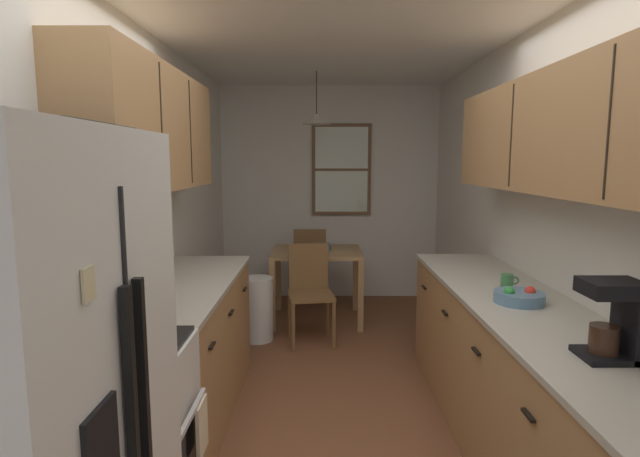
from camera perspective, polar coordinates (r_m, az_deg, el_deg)
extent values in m
plane|color=brown|center=(3.82, 1.68, -18.22)|extent=(12.00, 12.00, 0.00)
cube|color=silver|center=(3.67, -19.84, 1.08)|extent=(0.10, 9.00, 2.55)
cube|color=silver|center=(3.75, 22.86, 1.07)|extent=(0.10, 9.00, 2.55)
cube|color=silver|center=(6.09, 0.93, 4.05)|extent=(4.40, 0.10, 2.55)
cube|color=white|center=(3.55, 1.86, 22.75)|extent=(4.40, 9.00, 0.08)
cube|color=black|center=(1.25, -23.79, -22.67)|extent=(0.01, 0.15, 0.22)
cube|color=beige|center=(1.11, -25.11, -5.79)|extent=(0.01, 0.05, 0.07)
cube|color=silver|center=(2.24, -14.86, -20.24)|extent=(0.02, 0.51, 0.02)
cube|color=black|center=(2.24, -23.79, -12.89)|extent=(0.59, 0.61, 0.02)
cube|color=white|center=(2.33, -30.33, -10.12)|extent=(0.06, 0.64, 0.20)
cylinder|color=#2D2D2D|center=(2.17, -28.81, -13.38)|extent=(0.15, 0.15, 0.01)
cylinder|color=#2D2D2D|center=(2.41, -25.57, -11.13)|extent=(0.15, 0.15, 0.01)
cylinder|color=#2D2D2D|center=(2.06, -21.74, -14.15)|extent=(0.15, 0.15, 0.01)
cylinder|color=#2D2D2D|center=(2.30, -19.13, -11.63)|extent=(0.15, 0.15, 0.01)
cube|color=black|center=(2.15, -27.82, 6.08)|extent=(0.38, 0.62, 0.34)
cube|color=black|center=(2.01, -23.71, 6.26)|extent=(0.01, 0.37, 0.22)
cube|color=#2D2D33|center=(2.27, -20.96, 6.51)|extent=(0.01, 0.12, 0.22)
cube|color=#A87A4C|center=(3.47, -15.35, -13.43)|extent=(0.60, 1.75, 0.87)
cube|color=#B7B2A3|center=(3.33, -15.63, -6.19)|extent=(0.63, 1.77, 0.03)
cube|color=black|center=(2.77, -12.38, -12.96)|extent=(0.02, 0.10, 0.01)
cube|color=black|center=(3.31, -10.23, -9.42)|extent=(0.02, 0.10, 0.01)
cube|color=black|center=(3.87, -8.73, -6.88)|extent=(0.02, 0.10, 0.01)
cube|color=#A87A4C|center=(3.24, -18.94, 10.65)|extent=(0.32, 1.85, 0.73)
cube|color=#2D2319|center=(2.90, -17.79, 11.08)|extent=(0.01, 0.01, 0.67)
cube|color=#2D2319|center=(3.48, -14.73, 10.58)|extent=(0.01, 0.01, 0.67)
cube|color=#A87A4C|center=(2.97, 23.06, -17.54)|extent=(0.60, 3.25, 0.87)
cube|color=#B7B2A3|center=(2.81, 23.56, -9.19)|extent=(0.63, 3.27, 0.03)
cube|color=black|center=(2.20, 22.54, -19.08)|extent=(0.02, 0.10, 0.01)
cube|color=black|center=(2.76, 17.24, -13.23)|extent=(0.02, 0.10, 0.01)
cube|color=black|center=(3.35, 13.91, -9.33)|extent=(0.02, 0.10, 0.01)
cube|color=black|center=(3.96, 11.63, -6.60)|extent=(0.02, 0.10, 0.01)
cube|color=#A87A4C|center=(2.72, 27.81, 9.85)|extent=(0.32, 2.95, 0.63)
cube|color=#2D2319|center=(2.21, 29.97, 10.37)|extent=(0.01, 0.01, 0.58)
cube|color=#2D2319|center=(3.09, 20.84, 9.88)|extent=(0.01, 0.01, 0.58)
cube|color=#A87F51|center=(5.18, -0.53, -2.69)|extent=(0.92, 0.77, 0.03)
cube|color=#A87F51|center=(4.94, -5.61, -7.70)|extent=(0.06, 0.06, 0.71)
cube|color=#A87F51|center=(4.93, 4.51, -7.71)|extent=(0.06, 0.06, 0.71)
cube|color=#A87F51|center=(5.62, -4.92, -5.76)|extent=(0.06, 0.06, 0.71)
cube|color=#A87F51|center=(5.62, 3.92, -5.76)|extent=(0.06, 0.06, 0.71)
cube|color=brown|center=(4.59, -1.19, -7.65)|extent=(0.45, 0.45, 0.04)
cube|color=brown|center=(4.72, -1.48, -4.43)|extent=(0.37, 0.08, 0.45)
cylinder|color=brown|center=(4.52, 1.45, -11.03)|extent=(0.04, 0.04, 0.43)
cylinder|color=brown|center=(4.47, -3.24, -11.24)|extent=(0.04, 0.04, 0.43)
cylinder|color=brown|center=(4.86, 0.71, -9.66)|extent=(0.04, 0.04, 0.43)
cylinder|color=brown|center=(4.82, -3.64, -9.83)|extent=(0.04, 0.04, 0.43)
cube|color=brown|center=(5.89, -1.38, -4.20)|extent=(0.42, 0.42, 0.04)
cube|color=brown|center=(5.66, -1.33, -2.35)|extent=(0.37, 0.05, 0.45)
cylinder|color=brown|center=(6.11, -3.13, -6.00)|extent=(0.04, 0.04, 0.43)
cylinder|color=brown|center=(6.12, 0.30, -5.97)|extent=(0.04, 0.04, 0.43)
cylinder|color=brown|center=(5.76, -3.14, -6.87)|extent=(0.04, 0.04, 0.43)
cylinder|color=brown|center=(5.77, 0.50, -6.83)|extent=(0.04, 0.04, 0.43)
cylinder|color=black|center=(5.13, -0.56, 15.27)|extent=(0.01, 0.01, 0.42)
cone|color=beige|center=(5.11, -0.55, 12.38)|extent=(0.29, 0.29, 0.10)
sphere|color=white|center=(5.11, -0.55, 12.60)|extent=(0.06, 0.06, 0.06)
cube|color=brown|center=(6.01, 2.30, 6.73)|extent=(0.71, 0.04, 1.09)
cube|color=silver|center=(6.00, 2.31, 6.73)|extent=(0.63, 0.01, 1.01)
cube|color=brown|center=(6.00, 2.31, 6.73)|extent=(0.63, 0.02, 0.03)
cylinder|color=white|center=(4.75, -7.31, -9.11)|extent=(0.29, 0.29, 0.59)
cylinder|color=#D84C19|center=(2.72, -19.31, -7.30)|extent=(0.10, 0.10, 0.17)
cylinder|color=white|center=(2.69, -19.40, -5.34)|extent=(0.10, 0.10, 0.02)
cube|color=beige|center=(2.44, -13.49, -21.23)|extent=(0.02, 0.16, 0.24)
cube|color=black|center=(2.32, 29.85, -12.44)|extent=(0.22, 0.18, 0.02)
cube|color=black|center=(2.32, 31.83, -8.84)|extent=(0.06, 0.18, 0.31)
cube|color=black|center=(2.25, 30.33, -5.88)|extent=(0.22, 0.18, 0.06)
cylinder|color=#331E14|center=(2.29, 29.53, -10.91)|extent=(0.11, 0.11, 0.11)
cylinder|color=#3F7F4C|center=(3.26, 20.43, -5.65)|extent=(0.07, 0.07, 0.09)
torus|color=#3F7F4C|center=(3.28, 21.24, -5.54)|extent=(0.05, 0.01, 0.05)
cylinder|color=#597F9E|center=(2.96, 21.64, -7.32)|extent=(0.27, 0.27, 0.06)
cylinder|color=black|center=(2.96, 21.65, -7.04)|extent=(0.22, 0.22, 0.03)
sphere|color=red|center=(2.98, 22.74, -6.64)|extent=(0.06, 0.06, 0.06)
sphere|color=green|center=(2.92, 20.65, -6.80)|extent=(0.06, 0.06, 0.06)
cylinder|color=#4C7299|center=(5.21, 0.00, -2.10)|extent=(0.20, 0.20, 0.06)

